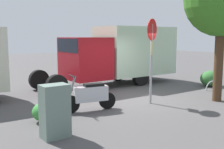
{
  "coord_description": "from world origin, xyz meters",
  "views": [
    {
      "loc": [
        6.86,
        7.94,
        2.39
      ],
      "look_at": [
        0.97,
        -0.21,
        1.0
      ],
      "focal_mm": 44.11,
      "sensor_mm": 36.0,
      "label": 1
    }
  ],
  "objects_px": {
    "stop_sign": "(152,48)",
    "street_tree": "(222,0)",
    "box_truck_near": "(120,53)",
    "utility_cabinet": "(55,111)",
    "motorcycle": "(91,95)",
    "bike_rack_hoop": "(212,90)"
  },
  "relations": [
    {
      "from": "stop_sign",
      "to": "utility_cabinet",
      "type": "relative_size",
      "value": 2.35
    },
    {
      "from": "street_tree",
      "to": "motorcycle",
      "type": "bearing_deg",
      "value": -19.04
    },
    {
      "from": "box_truck_near",
      "to": "bike_rack_hoop",
      "type": "xyz_separation_m",
      "value": [
        -2.4,
        3.7,
        -1.59
      ]
    },
    {
      "from": "motorcycle",
      "to": "box_truck_near",
      "type": "bearing_deg",
      "value": -126.9
    },
    {
      "from": "stop_sign",
      "to": "utility_cabinet",
      "type": "height_order",
      "value": "stop_sign"
    },
    {
      "from": "stop_sign",
      "to": "bike_rack_hoop",
      "type": "xyz_separation_m",
      "value": [
        -4.01,
        -0.21,
        -2.0
      ]
    },
    {
      "from": "box_truck_near",
      "to": "utility_cabinet",
      "type": "height_order",
      "value": "box_truck_near"
    },
    {
      "from": "motorcycle",
      "to": "utility_cabinet",
      "type": "relative_size",
      "value": 1.4
    },
    {
      "from": "box_truck_near",
      "to": "motorcycle",
      "type": "xyz_separation_m",
      "value": [
        3.88,
        3.49,
        -1.07
      ]
    },
    {
      "from": "box_truck_near",
      "to": "motorcycle",
      "type": "height_order",
      "value": "box_truck_near"
    },
    {
      "from": "stop_sign",
      "to": "utility_cabinet",
      "type": "xyz_separation_m",
      "value": [
        4.19,
        1.13,
        -1.36
      ]
    },
    {
      "from": "utility_cabinet",
      "to": "bike_rack_hoop",
      "type": "relative_size",
      "value": 1.51
    },
    {
      "from": "stop_sign",
      "to": "utility_cabinet",
      "type": "distance_m",
      "value": 4.55
    },
    {
      "from": "box_truck_near",
      "to": "utility_cabinet",
      "type": "distance_m",
      "value": 7.74
    },
    {
      "from": "motorcycle",
      "to": "stop_sign",
      "type": "height_order",
      "value": "stop_sign"
    },
    {
      "from": "box_truck_near",
      "to": "motorcycle",
      "type": "bearing_deg",
      "value": 42.1
    },
    {
      "from": "box_truck_near",
      "to": "stop_sign",
      "type": "relative_size",
      "value": 2.42
    },
    {
      "from": "street_tree",
      "to": "bike_rack_hoop",
      "type": "distance_m",
      "value": 4.3
    },
    {
      "from": "stop_sign",
      "to": "street_tree",
      "type": "height_order",
      "value": "street_tree"
    },
    {
      "from": "box_truck_near",
      "to": "street_tree",
      "type": "xyz_separation_m",
      "value": [
        -0.69,
        5.06,
        2.1
      ]
    },
    {
      "from": "motorcycle",
      "to": "bike_rack_hoop",
      "type": "bearing_deg",
      "value": -170.78
    },
    {
      "from": "box_truck_near",
      "to": "utility_cabinet",
      "type": "relative_size",
      "value": 5.67
    }
  ]
}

